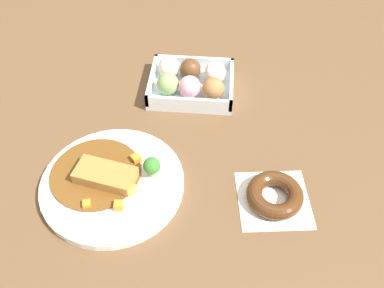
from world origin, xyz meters
TOP-DOWN VIEW (x-y plane):
  - ground_plane at (0.00, 0.00)m, footprint 1.60×1.60m
  - curry_plate at (0.15, 0.11)m, footprint 0.28×0.28m
  - donut_box at (0.02, -0.19)m, footprint 0.20×0.17m
  - chocolate_ring_donut at (-0.17, 0.12)m, footprint 0.15×0.15m

SIDE VIEW (x-z plane):
  - ground_plane at x=0.00m, z-range 0.00..0.00m
  - curry_plate at x=0.15m, z-range -0.02..0.05m
  - chocolate_ring_donut at x=-0.17m, z-range 0.00..0.03m
  - donut_box at x=0.02m, z-range 0.00..0.06m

